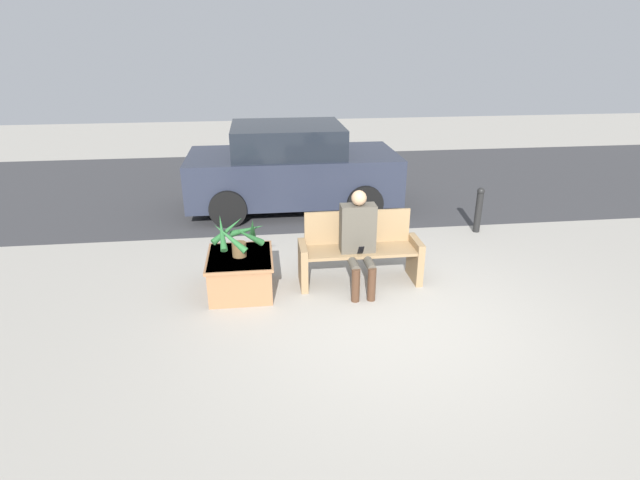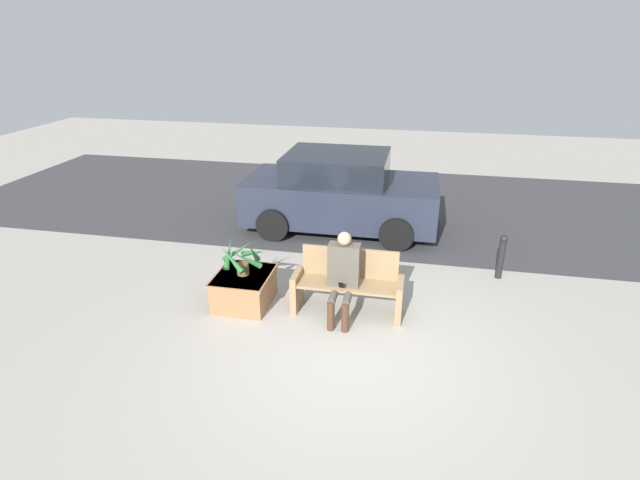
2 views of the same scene
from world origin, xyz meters
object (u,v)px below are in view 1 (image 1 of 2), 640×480
(planter_box, at_px, (241,272))
(bollard_post, at_px, (479,209))
(bench, at_px, (359,251))
(potted_plant, at_px, (238,236))
(parked_car, at_px, (292,168))
(person_seated, at_px, (359,236))

(planter_box, bearing_deg, bollard_post, 23.06)
(bench, height_order, potted_plant, potted_plant)
(potted_plant, distance_m, parked_car, 3.41)
(bench, relative_size, parked_car, 0.42)
(bench, relative_size, potted_plant, 2.24)
(planter_box, relative_size, parked_car, 0.24)
(potted_plant, distance_m, bollard_post, 4.19)
(bench, bearing_deg, parked_car, 101.51)
(planter_box, relative_size, bollard_post, 1.21)
(bollard_post, bearing_deg, potted_plant, -157.00)
(planter_box, bearing_deg, potted_plant, 108.67)
(bench, distance_m, potted_plant, 1.58)
(potted_plant, relative_size, parked_car, 0.19)
(parked_car, bearing_deg, bollard_post, -29.34)
(bench, distance_m, parked_car, 3.26)
(person_seated, height_order, parked_car, parked_car)
(bench, distance_m, bollard_post, 2.76)
(planter_box, height_order, potted_plant, potted_plant)
(parked_car, bearing_deg, bench, -78.49)
(bollard_post, bearing_deg, planter_box, -156.94)
(parked_car, bearing_deg, potted_plant, -105.23)
(bench, height_order, planter_box, bench)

